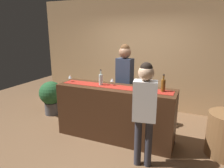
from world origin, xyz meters
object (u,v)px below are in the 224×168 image
object	(u,v)px
wine_glass_mid_counter	(112,80)
customer_sipping	(145,105)
potted_plant_tall	(51,95)
wine_bottle_clear	(101,79)
wine_glass_far_end	(141,83)
wine_glass_near_customer	(70,77)
wine_bottle_amber	(163,85)
bartender	(125,76)

from	to	relation	value
wine_glass_mid_counter	customer_sipping	bearing A→B (deg)	-40.51
customer_sipping	potted_plant_tall	bearing A→B (deg)	147.59
wine_bottle_clear	wine_glass_far_end	bearing A→B (deg)	5.02
wine_glass_near_customer	wine_glass_far_end	size ratio (longest dim) A/B	1.00
wine_glass_far_end	wine_bottle_amber	bearing A→B (deg)	-5.82
potted_plant_tall	wine_bottle_clear	bearing A→B (deg)	-15.65
wine_glass_mid_counter	potted_plant_tall	bearing A→B (deg)	167.89
wine_glass_near_customer	wine_glass_mid_counter	xyz separation A→B (m)	(0.90, 0.08, 0.00)
wine_glass_far_end	bartender	xyz separation A→B (m)	(-0.49, 0.50, -0.02)
wine_glass_mid_counter	wine_glass_far_end	distance (m)	0.56
wine_glass_near_customer	wine_bottle_amber	bearing A→B (deg)	1.42
wine_bottle_clear	wine_glass_near_customer	world-z (taller)	wine_bottle_clear
customer_sipping	wine_glass_near_customer	bearing A→B (deg)	150.20
wine_bottle_amber	wine_glass_far_end	world-z (taller)	wine_bottle_amber
wine_bottle_clear	bartender	size ratio (longest dim) A/B	0.17
wine_glass_mid_counter	potted_plant_tall	size ratio (longest dim) A/B	0.17
bartender	wine_glass_mid_counter	bearing A→B (deg)	90.98
wine_glass_mid_counter	wine_bottle_clear	bearing A→B (deg)	-163.82
wine_glass_near_customer	wine_glass_mid_counter	distance (m)	0.90
wine_bottle_clear	wine_glass_near_customer	distance (m)	0.69
customer_sipping	potted_plant_tall	world-z (taller)	customer_sipping
wine_glass_mid_counter	wine_glass_near_customer	bearing A→B (deg)	-174.96
wine_bottle_clear	wine_bottle_amber	xyz separation A→B (m)	(1.17, 0.03, 0.00)
bartender	potted_plant_tall	bearing A→B (deg)	12.16
customer_sipping	wine_glass_far_end	bearing A→B (deg)	99.52
wine_glass_near_customer	bartender	xyz separation A→B (m)	(0.97, 0.59, -0.02)
wine_glass_mid_counter	bartender	size ratio (longest dim) A/B	0.08
wine_glass_far_end	bartender	distance (m)	0.70
wine_bottle_amber	wine_glass_far_end	size ratio (longest dim) A/B	2.10
wine_glass_near_customer	customer_sipping	world-z (taller)	customer_sipping
potted_plant_tall	wine_glass_mid_counter	bearing A→B (deg)	-12.11
wine_glass_far_end	customer_sipping	distance (m)	0.76
wine_glass_far_end	wine_bottle_clear	bearing A→B (deg)	-174.98
wine_bottle_clear	wine_glass_far_end	world-z (taller)	wine_bottle_clear
wine_glass_mid_counter	potted_plant_tall	world-z (taller)	wine_glass_mid_counter
wine_bottle_amber	wine_glass_mid_counter	world-z (taller)	wine_bottle_amber
potted_plant_tall	customer_sipping	bearing A→B (deg)	-22.37
wine_glass_mid_counter	wine_glass_far_end	bearing A→B (deg)	0.72
wine_bottle_clear	wine_glass_far_end	size ratio (longest dim) A/B	2.10
wine_glass_near_customer	wine_glass_far_end	xyz separation A→B (m)	(1.46, 0.09, 0.00)
potted_plant_tall	wine_bottle_amber	bearing A→B (deg)	-8.68
wine_bottle_amber	potted_plant_tall	distance (m)	2.89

